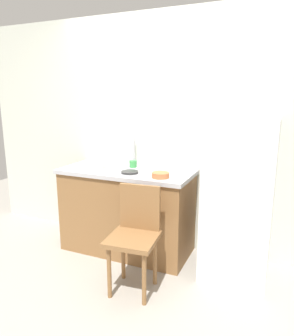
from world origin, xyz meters
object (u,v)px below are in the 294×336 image
object	(u,v)px
chair	(135,233)
cup_white	(186,168)
terracotta_bowl	(160,175)
hotplate	(130,172)
refrigerator	(239,199)
cup_green	(133,164)
dish_tray	(92,166)

from	to	relation	value
chair	cup_white	distance (m)	0.90
terracotta_bowl	hotplate	world-z (taller)	terracotta_bowl
cup_white	chair	bearing A→B (deg)	-104.65
chair	hotplate	xyz separation A→B (m)	(-0.28, 0.47, 0.40)
terracotta_bowl	hotplate	size ratio (longest dim) A/B	0.96
chair	terracotta_bowl	xyz separation A→B (m)	(0.06, 0.43, 0.41)
terracotta_bowl	chair	bearing A→B (deg)	-97.81
chair	hotplate	world-z (taller)	hotplate
refrigerator	hotplate	world-z (taller)	refrigerator
terracotta_bowl	cup_green	size ratio (longest dim) A/B	2.05
terracotta_bowl	cup_green	world-z (taller)	cup_green
cup_white	hotplate	bearing A→B (deg)	-147.81
terracotta_bowl	cup_green	bearing A→B (deg)	145.29
dish_tray	hotplate	world-z (taller)	dish_tray
dish_tray	cup_white	size ratio (longest dim) A/B	3.84
terracotta_bowl	refrigerator	bearing A→B (deg)	12.25
dish_tray	terracotta_bowl	xyz separation A→B (m)	(0.78, -0.06, -0.00)
terracotta_bowl	cup_white	bearing A→B (deg)	67.48
dish_tray	cup_green	world-z (taller)	cup_green
cup_green	cup_white	world-z (taller)	same
refrigerator	cup_green	world-z (taller)	refrigerator
chair	dish_tray	xyz separation A→B (m)	(-0.73, 0.48, 0.41)
hotplate	cup_green	distance (m)	0.27
chair	cup_white	size ratio (longest dim) A/B	12.19
refrigerator	hotplate	distance (m)	1.06
refrigerator	cup_white	bearing A→B (deg)	160.71
dish_tray	terracotta_bowl	world-z (taller)	same
refrigerator	terracotta_bowl	bearing A→B (deg)	-167.75
cup_green	refrigerator	bearing A→B (deg)	-7.26
cup_white	terracotta_bowl	bearing A→B (deg)	-112.52
dish_tray	cup_green	distance (m)	0.43
terracotta_bowl	hotplate	bearing A→B (deg)	172.90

